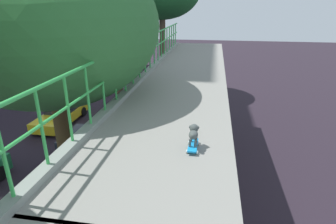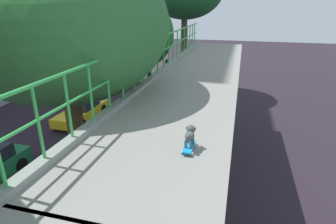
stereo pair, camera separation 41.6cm
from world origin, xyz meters
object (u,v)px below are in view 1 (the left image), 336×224
at_px(car_yellow_cab_sixth, 62,113).
at_px(city_bus, 124,59).
at_px(car_silver_fifth, 84,146).
at_px(small_dog, 194,133).
at_px(car_blue_seventh, 133,96).
at_px(toy_skateboard, 193,145).

xyz_separation_m(car_yellow_cab_sixth, city_bus, (-0.12, 13.49, 1.09)).
bearing_deg(car_yellow_cab_sixth, car_silver_fifth, -49.08).
xyz_separation_m(city_bus, small_dog, (9.33, -24.71, 3.59)).
xyz_separation_m(car_blue_seventh, toy_skateboard, (5.65, -15.25, 4.43)).
bearing_deg(car_blue_seventh, car_silver_fifth, -91.04).
bearing_deg(city_bus, car_blue_seventh, -68.80).
height_order(car_blue_seventh, small_dog, small_dog).
height_order(car_blue_seventh, toy_skateboard, toy_skateboard).
xyz_separation_m(car_silver_fifth, car_yellow_cab_sixth, (-3.42, 3.95, -0.06)).
distance_m(car_silver_fifth, car_blue_seventh, 7.93).
relative_size(car_yellow_cab_sixth, small_dog, 13.24).
relative_size(car_blue_seventh, toy_skateboard, 8.69).
bearing_deg(city_bus, car_yellow_cab_sixth, -89.49).
distance_m(car_yellow_cab_sixth, toy_skateboard, 15.23).
bearing_deg(car_blue_seventh, small_dog, -69.63).
bearing_deg(car_silver_fifth, city_bus, 101.49).
xyz_separation_m(car_silver_fifth, small_dog, (5.79, -7.28, 4.62)).
height_order(city_bus, toy_skateboard, toy_skateboard).
bearing_deg(car_silver_fifth, toy_skateboard, -51.65).
xyz_separation_m(city_bus, toy_skateboard, (9.33, -24.75, 3.39)).
xyz_separation_m(car_silver_fifth, toy_skateboard, (5.79, -7.32, 4.42)).
bearing_deg(toy_skateboard, car_silver_fifth, 128.35).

